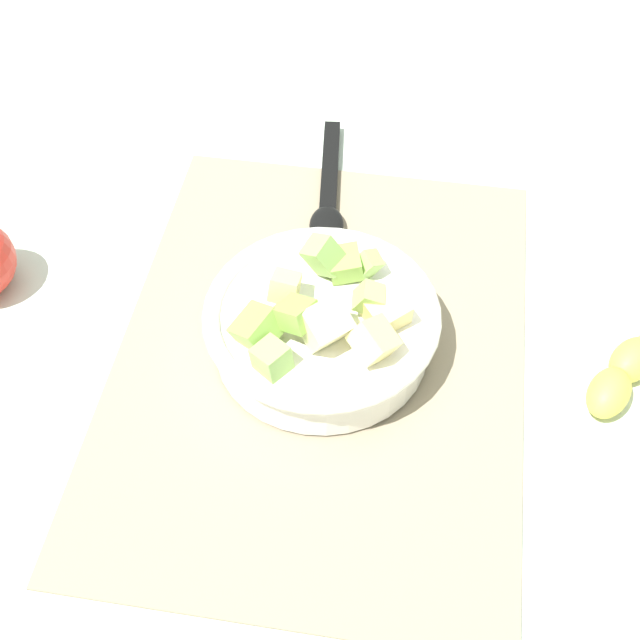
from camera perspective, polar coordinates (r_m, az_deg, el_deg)
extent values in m
plane|color=silver|center=(0.82, 0.03, -2.35)|extent=(2.40, 2.40, 0.00)
cube|color=gray|center=(0.81, 0.03, -2.22)|extent=(0.52, 0.38, 0.01)
cylinder|color=white|center=(0.80, 0.00, -0.63)|extent=(0.20, 0.20, 0.05)
torus|color=white|center=(0.78, 0.00, 0.43)|extent=(0.21, 0.21, 0.02)
cube|color=#8CB74C|center=(0.75, -4.09, -0.51)|extent=(0.05, 0.05, 0.05)
cube|color=beige|center=(0.74, 0.29, -0.23)|extent=(0.06, 0.06, 0.04)
cube|color=#E5D684|center=(0.77, 4.37, 0.53)|extent=(0.05, 0.05, 0.04)
cube|color=#93C160|center=(0.79, 0.25, 4.24)|extent=(0.03, 0.05, 0.05)
cube|color=#E5D684|center=(0.74, 3.55, -1.33)|extent=(0.04, 0.05, 0.04)
cube|color=#A3CC6B|center=(0.76, 3.19, 1.49)|extent=(0.03, 0.03, 0.04)
cube|color=#E5D684|center=(0.77, -2.31, 2.19)|extent=(0.03, 0.03, 0.03)
cube|color=#A3CC6B|center=(0.80, 3.10, 3.67)|extent=(0.03, 0.03, 0.03)
cube|color=#8CB74C|center=(0.74, -1.55, 0.39)|extent=(0.04, 0.04, 0.03)
cube|color=#93C160|center=(0.74, -3.14, -2.71)|extent=(0.04, 0.04, 0.04)
cube|color=#8CB74C|center=(0.80, 1.63, 3.71)|extent=(0.04, 0.04, 0.03)
ellipsoid|color=black|center=(0.91, 0.43, 6.22)|extent=(0.06, 0.04, 0.01)
cube|color=black|center=(0.99, 0.66, 9.93)|extent=(0.16, 0.04, 0.01)
ellipsoid|color=yellow|center=(0.84, 19.74, -2.47)|extent=(0.07, 0.06, 0.04)
ellipsoid|color=yellow|center=(0.81, 18.34, -4.52)|extent=(0.06, 0.06, 0.04)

